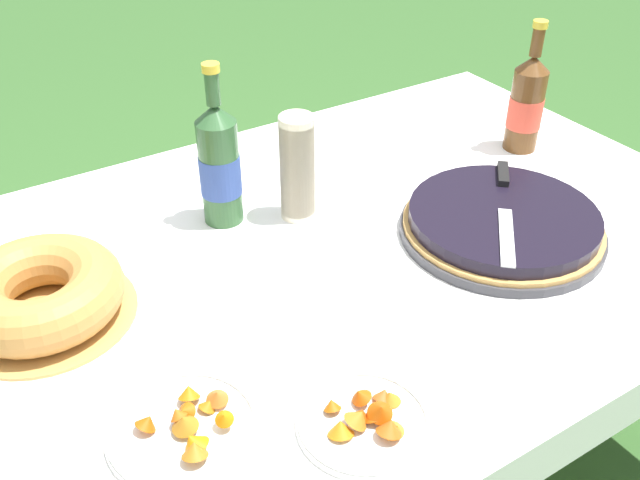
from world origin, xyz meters
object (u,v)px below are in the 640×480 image
(berry_tart, at_px, (502,224))
(serving_knife, at_px, (505,201))
(bundt_cake, at_px, (40,294))
(snack_plate_near, at_px, (366,420))
(cider_bottle_green, at_px, (219,165))
(cup_stack, at_px, (297,168))
(snack_plate_left, at_px, (185,427))
(cider_bottle_amber, at_px, (526,104))

(berry_tart, xyz_separation_m, serving_knife, (0.02, 0.02, 0.04))
(bundt_cake, distance_m, snack_plate_near, 0.60)
(berry_tart, distance_m, cider_bottle_green, 0.58)
(cup_stack, distance_m, cider_bottle_green, 0.16)
(berry_tart, height_order, snack_plate_left, berry_tart)
(bundt_cake, bearing_deg, cider_bottle_amber, 0.92)
(berry_tart, xyz_separation_m, cider_bottle_green, (-0.45, 0.35, 0.10))
(serving_knife, relative_size, cup_stack, 1.28)
(serving_knife, distance_m, cider_bottle_amber, 0.38)
(snack_plate_near, relative_size, snack_plate_left, 0.90)
(cider_bottle_amber, bearing_deg, cider_bottle_green, 172.75)
(bundt_cake, height_order, cider_bottle_amber, cider_bottle_amber)
(berry_tart, relative_size, cider_bottle_amber, 1.30)
(bundt_cake, xyz_separation_m, cider_bottle_green, (0.40, 0.12, 0.08))
(cup_stack, distance_m, cider_bottle_amber, 0.62)
(cider_bottle_amber, height_order, snack_plate_near, cider_bottle_amber)
(cider_bottle_green, bearing_deg, snack_plate_left, -121.54)
(cup_stack, relative_size, snack_plate_near, 1.14)
(berry_tart, relative_size, cup_stack, 1.80)
(cup_stack, bearing_deg, serving_knife, -38.60)
(snack_plate_near, bearing_deg, cider_bottle_amber, 31.94)
(cup_stack, height_order, cider_bottle_green, cider_bottle_green)
(serving_knife, bearing_deg, berry_tart, -0.00)
(bundt_cake, xyz_separation_m, cup_stack, (0.54, 0.04, 0.06))
(cider_bottle_amber, relative_size, snack_plate_left, 1.42)
(cider_bottle_amber, distance_m, snack_plate_near, 0.98)
(snack_plate_near, bearing_deg, berry_tart, 26.46)
(cider_bottle_amber, distance_m, snack_plate_left, 1.13)
(serving_knife, relative_size, cider_bottle_green, 0.86)
(serving_knife, bearing_deg, cider_bottle_green, -83.03)
(berry_tart, xyz_separation_m, cider_bottle_amber, (0.31, 0.26, 0.09))
(berry_tart, distance_m, serving_knife, 0.05)
(cider_bottle_amber, bearing_deg, serving_knife, -140.82)
(cup_stack, xyz_separation_m, snack_plate_left, (-0.44, -0.41, -0.10))
(serving_knife, xyz_separation_m, cider_bottle_amber, (0.29, 0.24, 0.05))
(serving_knife, height_order, cider_bottle_amber, cider_bottle_amber)
(berry_tart, bearing_deg, snack_plate_left, -170.16)
(cider_bottle_green, distance_m, cider_bottle_amber, 0.76)
(bundt_cake, relative_size, snack_plate_left, 1.42)
(serving_knife, xyz_separation_m, bundt_cake, (-0.87, 0.22, -0.01))
(snack_plate_left, bearing_deg, berry_tart, 9.84)
(serving_knife, height_order, snack_plate_left, serving_knife)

